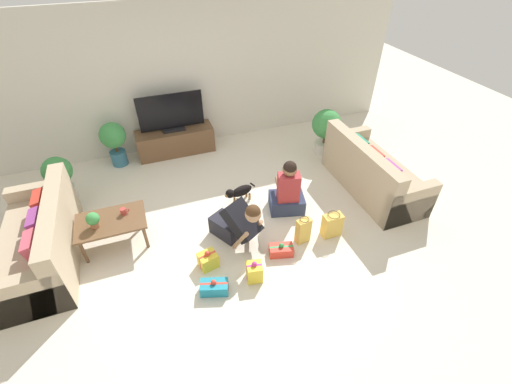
# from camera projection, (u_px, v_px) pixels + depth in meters

# --- Properties ---
(ground_plane) EXTENTS (16.00, 16.00, 0.00)m
(ground_plane) POSITION_uv_depth(u_px,v_px,m) (231.00, 226.00, 5.06)
(ground_plane) COLOR beige
(wall_back) EXTENTS (8.40, 0.06, 2.60)m
(wall_back) POSITION_uv_depth(u_px,v_px,m) (185.00, 78.00, 6.17)
(wall_back) COLOR beige
(wall_back) RESTS_ON ground_plane
(sofa_left) EXTENTS (0.83, 1.87, 0.88)m
(sofa_left) POSITION_uv_depth(u_px,v_px,m) (42.00, 242.00, 4.38)
(sofa_left) COLOR tan
(sofa_left) RESTS_ON ground_plane
(sofa_right) EXTENTS (0.83, 1.87, 0.88)m
(sofa_right) POSITION_uv_depth(u_px,v_px,m) (372.00, 173.00, 5.56)
(sofa_right) COLOR tan
(sofa_right) RESTS_ON ground_plane
(coffee_table) EXTENTS (0.90, 0.59, 0.42)m
(coffee_table) POSITION_uv_depth(u_px,v_px,m) (111.00, 223.00, 4.58)
(coffee_table) COLOR brown
(coffee_table) RESTS_ON ground_plane
(tv_console) EXTENTS (1.42, 0.45, 0.48)m
(tv_console) POSITION_uv_depth(u_px,v_px,m) (176.00, 141.00, 6.51)
(tv_console) COLOR brown
(tv_console) RESTS_ON ground_plane
(tv) EXTENTS (1.16, 0.20, 0.70)m
(tv) POSITION_uv_depth(u_px,v_px,m) (171.00, 115.00, 6.17)
(tv) COLOR black
(tv) RESTS_ON tv_console
(potted_plant_corner_left) EXTENTS (0.44, 0.44, 0.76)m
(potted_plant_corner_left) POSITION_uv_depth(u_px,v_px,m) (59.00, 176.00, 5.28)
(potted_plant_corner_left) COLOR beige
(potted_plant_corner_left) RESTS_ON ground_plane
(potted_plant_back_left) EXTENTS (0.45, 0.45, 0.82)m
(potted_plant_back_left) POSITION_uv_depth(u_px,v_px,m) (114.00, 140.00, 6.02)
(potted_plant_back_left) COLOR #336B84
(potted_plant_back_left) RESTS_ON ground_plane
(potted_plant_corner_right) EXTENTS (0.54, 0.54, 0.87)m
(potted_plant_corner_right) POSITION_uv_depth(u_px,v_px,m) (326.00, 127.00, 6.33)
(potted_plant_corner_right) COLOR beige
(potted_plant_corner_right) RESTS_ON ground_plane
(person_kneeling) EXTENTS (0.65, 0.83, 0.81)m
(person_kneeling) POSITION_uv_depth(u_px,v_px,m) (237.00, 222.00, 4.60)
(person_kneeling) COLOR #23232D
(person_kneeling) RESTS_ON ground_plane
(person_sitting) EXTENTS (0.60, 0.56, 0.92)m
(person_sitting) POSITION_uv_depth(u_px,v_px,m) (288.00, 192.00, 5.14)
(person_sitting) COLOR #283351
(person_sitting) RESTS_ON ground_plane
(dog) EXTENTS (0.54, 0.24, 0.31)m
(dog) POSITION_uv_depth(u_px,v_px,m) (239.00, 192.00, 5.38)
(dog) COLOR black
(dog) RESTS_ON ground_plane
(gift_box_a) EXTENTS (0.27, 0.25, 0.27)m
(gift_box_a) POSITION_uv_depth(u_px,v_px,m) (208.00, 260.00, 4.43)
(gift_box_a) COLOR yellow
(gift_box_a) RESTS_ON ground_plane
(gift_box_b) EXTENTS (0.35, 0.25, 0.19)m
(gift_box_b) POSITION_uv_depth(u_px,v_px,m) (281.00, 250.00, 4.61)
(gift_box_b) COLOR red
(gift_box_b) RESTS_ON ground_plane
(gift_box_c) EXTENTS (0.37, 0.28, 0.21)m
(gift_box_c) POSITION_uv_depth(u_px,v_px,m) (214.00, 287.00, 4.13)
(gift_box_c) COLOR teal
(gift_box_c) RESTS_ON ground_plane
(gift_box_d) EXTENTS (0.22, 0.22, 0.31)m
(gift_box_d) POSITION_uv_depth(u_px,v_px,m) (254.00, 272.00, 4.25)
(gift_box_d) COLOR yellow
(gift_box_d) RESTS_ON ground_plane
(gift_bag_a) EXTENTS (0.21, 0.15, 0.42)m
(gift_bag_a) POSITION_uv_depth(u_px,v_px,m) (303.00, 230.00, 4.71)
(gift_bag_a) COLOR #E5B74C
(gift_bag_a) RESTS_ON ground_plane
(gift_bag_b) EXTENTS (0.27, 0.17, 0.39)m
(gift_bag_b) POSITION_uv_depth(u_px,v_px,m) (332.00, 225.00, 4.82)
(gift_bag_b) COLOR #E5B74C
(gift_bag_b) RESTS_ON ground_plane
(mug) EXTENTS (0.12, 0.08, 0.09)m
(mug) POSITION_uv_depth(u_px,v_px,m) (124.00, 211.00, 4.62)
(mug) COLOR #B23D38
(mug) RESTS_ON coffee_table
(tabletop_plant) EXTENTS (0.17, 0.17, 0.22)m
(tabletop_plant) POSITION_uv_depth(u_px,v_px,m) (93.00, 220.00, 4.38)
(tabletop_plant) COLOR #A36042
(tabletop_plant) RESTS_ON coffee_table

